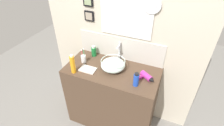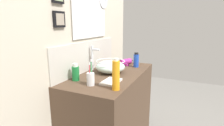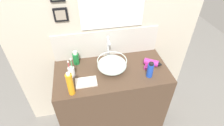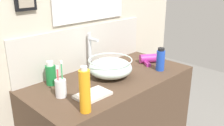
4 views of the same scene
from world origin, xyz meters
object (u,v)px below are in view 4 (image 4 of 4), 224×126
Objects in this scene: hair_drier at (151,59)px; lotion_bottle at (160,60)px; soap_dispenser at (85,91)px; hand_towel at (93,95)px; faucet at (90,49)px; spray_bottle at (51,74)px; toothbrush_cup at (61,88)px; glass_bowl_sink at (110,67)px.

lotion_bottle is at bearing -120.75° from hair_drier.
soap_dispenser reaches higher than hand_towel.
lotion_bottle is at bearing 5.44° from soap_dispenser.
faucet is 0.35m from spray_bottle.
lotion_bottle reaches higher than hair_drier.
hand_towel is at bearing -44.29° from toothbrush_cup.
lotion_bottle is (0.33, -0.36, -0.07)m from faucet.
soap_dispenser is at bearing -165.39° from hair_drier.
hand_towel is at bearing -153.49° from glass_bowl_sink.
soap_dispenser is at bearing -132.95° from faucet.
toothbrush_cup is 0.18m from hand_towel.
hair_drier is 0.17m from lotion_bottle.
faucet is at bearing 50.89° from hand_towel.
hair_drier is 0.87× the size of soap_dispenser.
hair_drier is (0.41, -0.02, -0.03)m from glass_bowl_sink.
spray_bottle is 0.74m from lotion_bottle.
faucet is at bearing 47.05° from soap_dispenser.
glass_bowl_sink is 0.37m from lotion_bottle.
glass_bowl_sink is at bearing 26.51° from hand_towel.
toothbrush_cup is 0.87× the size of soap_dispenser.
spray_bottle is at bearing 154.11° from glass_bowl_sink.
soap_dispenser reaches higher than lotion_bottle.
soap_dispenser reaches higher than spray_bottle.
lotion_bottle is at bearing -47.47° from faucet.
soap_dispenser is at bearing -149.80° from glass_bowl_sink.
faucet is 1.61× the size of lotion_bottle.
soap_dispenser is 1.22× the size of hand_towel.
lotion_bottle is at bearing -11.72° from toothbrush_cup.
faucet reaches higher than lotion_bottle.
toothbrush_cup is 1.27× the size of lotion_bottle.
toothbrush_cup is 1.06× the size of hand_towel.
soap_dispenser is (-0.01, -0.22, 0.06)m from toothbrush_cup.
faucet is 0.48m from hair_drier.
hand_towel is at bearing -76.16° from spray_bottle.
hair_drier is at bearing -27.59° from faucet.
hair_drier is 1.06× the size of hand_towel.
spray_bottle is at bearing -174.98° from faucet.
toothbrush_cup is at bearing 168.28° from lotion_bottle.
glass_bowl_sink reaches higher than hand_towel.
faucet is 1.75× the size of spray_bottle.
spray_bottle is (-0.75, 0.19, 0.04)m from hair_drier.
toothbrush_cup is 0.73m from lotion_bottle.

